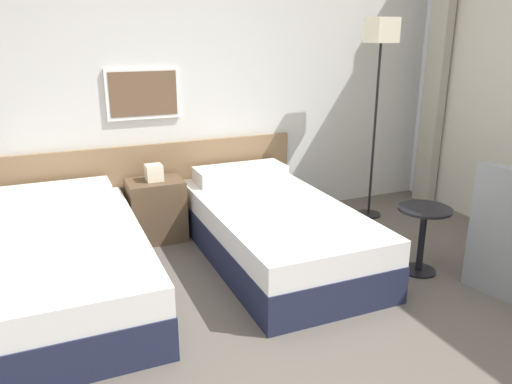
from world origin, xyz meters
TOP-DOWN VIEW (x-y plane):
  - ground_plane at (0.00, 0.00)m, footprint 16.00×16.00m
  - wall_headboard at (-0.03, 2.23)m, footprint 10.00×0.10m
  - bed_near_door at (-1.33, 1.18)m, footprint 1.04×2.00m
  - bed_near_window at (0.25, 1.18)m, footprint 1.04×2.00m
  - nightstand at (-0.54, 1.94)m, footprint 0.48×0.36m
  - floor_lamp at (1.55, 1.70)m, footprint 0.24×0.24m
  - side_table at (1.18, 0.50)m, footprint 0.40×0.40m

SIDE VIEW (x-z plane):
  - ground_plane at x=0.00m, z-range 0.00..0.00m
  - bed_near_door at x=-1.33m, z-range -0.06..0.54m
  - bed_near_window at x=0.25m, z-range -0.06..0.54m
  - nightstand at x=-0.54m, z-range -0.06..0.62m
  - side_table at x=1.18m, z-range 0.10..0.62m
  - wall_headboard at x=-0.03m, z-range -0.05..2.65m
  - floor_lamp at x=1.55m, z-range 0.64..2.54m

